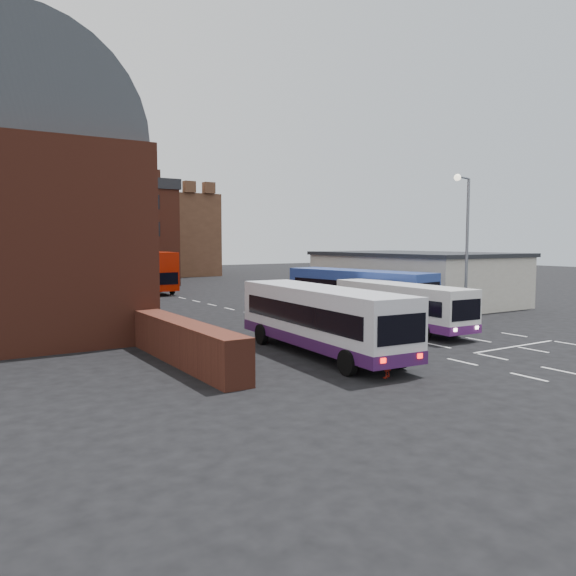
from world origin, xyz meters
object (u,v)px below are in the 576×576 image
street_lamp (465,236)px  pedestrian_red (387,358)px  bus_red_double (148,271)px  bus_white_outbound (321,315)px  pedestrian_beige (358,347)px  bus_blue (358,289)px  bus_white_inbound (401,303)px

street_lamp → pedestrian_red: (-12.95, -7.37, -4.72)m
bus_red_double → street_lamp: (9.02, -32.12, 3.30)m
bus_white_outbound → pedestrian_red: size_ratio=7.48×
pedestrian_beige → bus_blue: bearing=-131.6°
bus_blue → bus_white_outbound: bearing=34.7°
bus_blue → bus_red_double: bearing=-83.7°
bus_white_inbound → bus_red_double: size_ratio=0.97×
bus_white_inbound → pedestrian_red: bearing=46.7°
bus_white_outbound → bus_red_double: (3.46, 34.55, 0.38)m
bus_white_inbound → pedestrian_beige: 10.22m
bus_white_outbound → pedestrian_beige: size_ratio=6.98×
street_lamp → pedestrian_red: bearing=-150.4°
bus_white_inbound → bus_blue: (2.13, 6.44, 0.27)m
pedestrian_beige → bus_white_inbound: bearing=-145.5°
bus_blue → pedestrian_beige: (-10.32, -12.50, -1.05)m
bus_white_inbound → bus_red_double: (-4.59, 31.32, 0.60)m
bus_blue → pedestrian_beige: size_ratio=7.25×
bus_red_double → pedestrian_red: (-3.93, -39.49, -1.43)m
bus_white_inbound → pedestrian_beige: bus_white_inbound is taller
bus_white_outbound → street_lamp: size_ratio=1.25×
pedestrian_red → bus_red_double: bearing=-126.7°
bus_blue → street_lamp: 8.41m
bus_white_inbound → pedestrian_beige: size_ratio=6.13×
bus_white_outbound → bus_red_double: bus_red_double is taller
street_lamp → bus_white_outbound: bearing=-169.0°
bus_white_inbound → street_lamp: 5.95m
bus_white_outbound → bus_blue: bearing=47.3°
bus_white_inbound → bus_blue: 6.79m
pedestrian_beige → street_lamp: bearing=-159.4°
bus_white_inbound → bus_blue: size_ratio=0.85×
bus_blue → street_lamp: size_ratio=1.30×
bus_red_double → pedestrian_beige: (-3.60, -37.38, -1.37)m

